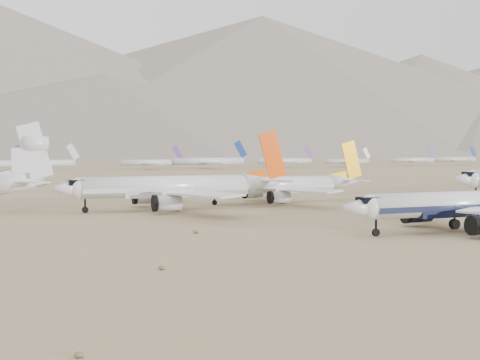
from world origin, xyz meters
The scene contains 7 objects.
ground centered at (0.00, 0.00, 0.00)m, with size 7000.00×7000.00×0.00m, color #967D57.
main_airliner centered at (13.82, 0.38, 4.55)m, with size 46.88×45.79×16.54m.
row2_gold_tail centered at (7.50, 62.76, 4.44)m, with size 44.58×43.60×15.87m.
row2_orange_tail centered at (-22.22, 54.67, 5.13)m, with size 51.23×50.12×18.28m.
distant_storage_row centered at (6.53, 299.94, 4.37)m, with size 608.13×63.74×15.39m.
mountain_range centered at (70.18, 1648.01, 190.32)m, with size 7354.00×3024.00×470.00m.
foothills centered at (526.68, 1100.00, 67.15)m, with size 4637.50×1395.00×155.00m.
Camera 1 is at (-64.17, -90.21, 14.59)m, focal length 50.00 mm.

